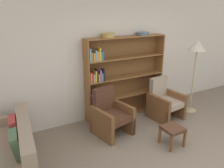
{
  "coord_description": "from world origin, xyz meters",
  "views": [
    {
      "loc": [
        -2.65,
        -1.72,
        2.43
      ],
      "look_at": [
        -0.58,
        2.04,
        0.95
      ],
      "focal_mm": 35.0,
      "sensor_mm": 36.0,
      "label": 1
    }
  ],
  "objects": [
    {
      "name": "wall_back",
      "position": [
        0.0,
        2.56,
        1.38
      ],
      "size": [
        12.0,
        0.06,
        2.75
      ],
      "color": "silver",
      "rests_on": "ground"
    },
    {
      "name": "bookshelf",
      "position": [
        -0.21,
        2.39,
        0.9
      ],
      "size": [
        1.96,
        0.3,
        1.87
      ],
      "color": "brown",
      "rests_on": "ground"
    },
    {
      "name": "bowl_cream",
      "position": [
        -0.49,
        2.37,
        1.92
      ],
      "size": [
        0.27,
        0.27,
        0.09
      ],
      "color": "tan",
      "rests_on": "bookshelf"
    },
    {
      "name": "bowl_stoneware",
      "position": [
        0.4,
        2.37,
        1.91
      ],
      "size": [
        0.3,
        0.3,
        0.07
      ],
      "color": "slate",
      "rests_on": "bookshelf"
    },
    {
      "name": "couch",
      "position": [
        -2.75,
        1.47,
        0.3
      ],
      "size": [
        1.06,
        1.74,
        0.83
      ],
      "rotation": [
        0.0,
        0.0,
        1.5
      ],
      "color": "gray",
      "rests_on": "ground"
    },
    {
      "name": "armchair_leather",
      "position": [
        -0.76,
        1.77,
        0.4
      ],
      "size": [
        0.77,
        0.8,
        0.93
      ],
      "rotation": [
        0.0,
        0.0,
        3.35
      ],
      "color": "brown",
      "rests_on": "ground"
    },
    {
      "name": "armchair_cushioned",
      "position": [
        0.66,
        1.77,
        0.4
      ],
      "size": [
        0.71,
        0.75,
        0.93
      ],
      "rotation": [
        0.0,
        0.0,
        3.26
      ],
      "color": "brown",
      "rests_on": "ground"
    },
    {
      "name": "floor_lamp",
      "position": [
        1.48,
        1.71,
        1.55
      ],
      "size": [
        0.42,
        0.42,
        1.77
      ],
      "color": "tan",
      "rests_on": "ground"
    },
    {
      "name": "footstool",
      "position": [
        0.04,
        0.83,
        0.3
      ],
      "size": [
        0.36,
        0.36,
        0.37
      ],
      "color": "brown",
      "rests_on": "ground"
    }
  ]
}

